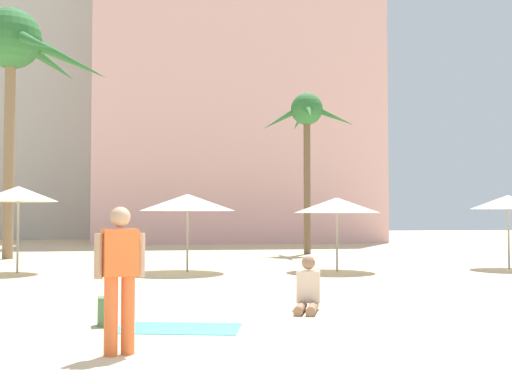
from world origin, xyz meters
name	(u,v)px	position (x,y,z in m)	size (l,w,h in m)	color
ground	(255,361)	(0.00, 0.00, 0.00)	(120.00, 120.00, 0.00)	beige
hotel_pink	(235,100)	(3.89, 33.81, 9.40)	(17.57, 10.04, 18.80)	beige
hotel_tower_gray	(74,65)	(-7.91, 43.60, 13.69)	(17.99, 11.17, 27.38)	#BCB7AD
palm_tree_far_left	(307,121)	(5.20, 18.99, 5.75)	(4.05, 4.18, 6.95)	brown
palm_tree_left	(11,50)	(-6.77, 17.86, 8.04)	(7.48, 6.85, 9.65)	#896B4C
cafe_umbrella_0	(188,202)	(-0.26, 11.17, 2.02)	(2.77, 2.77, 2.27)	gray
cafe_umbrella_1	(18,194)	(-5.06, 11.64, 2.26)	(2.23, 2.23, 2.49)	gray
cafe_umbrella_2	(337,205)	(4.12, 10.79, 1.95)	(2.54, 2.54, 2.18)	gray
cafe_umbrella_3	(508,202)	(9.57, 10.73, 2.06)	(2.24, 2.24, 2.28)	gray
beach_towel	(178,328)	(-0.80, 2.15, 0.01)	(1.78, 0.94, 0.01)	#4CC6D6
backpack	(105,312)	(-1.85, 2.57, 0.20)	(0.27, 0.32, 0.42)	#4B6F46
person_near_right	(120,273)	(-1.52, 0.56, 0.95)	(0.60, 0.33, 1.73)	orange
person_far_left	(308,292)	(1.46, 3.51, 0.33)	(0.65, 0.98, 0.93)	#936B51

